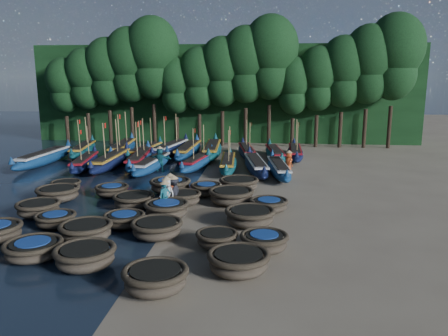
# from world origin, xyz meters

# --- Properties ---
(ground) EXTENTS (120.00, 120.00, 0.00)m
(ground) POSITION_xyz_m (0.00, 0.00, 0.00)
(ground) COLOR gray
(ground) RESTS_ON ground
(foliage_wall) EXTENTS (40.00, 3.00, 10.00)m
(foliage_wall) POSITION_xyz_m (0.00, 23.50, 5.00)
(foliage_wall) COLOR black
(foliage_wall) RESTS_ON ground
(coracle_1) EXTENTS (2.49, 2.49, 0.73)m
(coracle_1) POSITION_xyz_m (-4.13, -8.43, 0.42)
(coracle_1) COLOR #4B402F
(coracle_1) RESTS_ON ground
(coracle_2) EXTENTS (2.23, 2.23, 0.83)m
(coracle_2) POSITION_xyz_m (-1.86, -9.02, 0.47)
(coracle_2) COLOR #4B402F
(coracle_2) RESTS_ON ground
(coracle_3) EXTENTS (2.31, 2.31, 0.83)m
(coracle_3) POSITION_xyz_m (1.08, -10.49, 0.48)
(coracle_3) COLOR #4B402F
(coracle_3) RESTS_ON ground
(coracle_4) EXTENTS (2.35, 2.35, 0.82)m
(coracle_4) POSITION_xyz_m (3.63, -8.92, 0.47)
(coracle_4) COLOR #4B402F
(coracle_4) RESTS_ON ground
(coracle_6) EXTENTS (2.37, 2.37, 0.82)m
(coracle_6) POSITION_xyz_m (-2.90, -6.48, 0.47)
(coracle_6) COLOR #4B402F
(coracle_6) RESTS_ON ground
(coracle_7) EXTENTS (2.34, 2.34, 0.77)m
(coracle_7) POSITION_xyz_m (-0.06, -5.79, 0.44)
(coracle_7) COLOR #4B402F
(coracle_7) RESTS_ON ground
(coracle_8) EXTENTS (1.82, 1.82, 0.69)m
(coracle_8) POSITION_xyz_m (2.60, -6.62, 0.40)
(coracle_8) COLOR #4B402F
(coracle_8) RESTS_ON ground
(coracle_9) EXTENTS (2.08, 2.08, 0.74)m
(coracle_9) POSITION_xyz_m (4.50, -6.83, 0.43)
(coracle_9) COLOR #4B402F
(coracle_9) RESTS_ON ground
(coracle_10) EXTENTS (2.47, 2.47, 0.76)m
(coracle_10) POSITION_xyz_m (-6.59, -3.52, 0.44)
(coracle_10) COLOR #4B402F
(coracle_10) RESTS_ON ground
(coracle_11) EXTENTS (1.87, 1.87, 0.66)m
(coracle_11) POSITION_xyz_m (-5.02, -4.90, 0.38)
(coracle_11) COLOR #4B402F
(coracle_11) RESTS_ON ground
(coracle_12) EXTENTS (1.92, 1.92, 0.65)m
(coracle_12) POSITION_xyz_m (-1.90, -4.57, 0.38)
(coracle_12) COLOR #4B402F
(coracle_12) RESTS_ON ground
(coracle_13) EXTENTS (2.64, 2.64, 0.84)m
(coracle_13) POSITION_xyz_m (-0.24, -3.19, 0.49)
(coracle_13) COLOR #4B402F
(coracle_13) RESTS_ON ground
(coracle_14) EXTENTS (2.58, 2.58, 0.83)m
(coracle_14) POSITION_xyz_m (3.82, -3.86, 0.47)
(coracle_14) COLOR #4B402F
(coracle_14) RESTS_ON ground
(coracle_15) EXTENTS (2.37, 2.37, 0.81)m
(coracle_15) POSITION_xyz_m (-6.90, -0.84, 0.46)
(coracle_15) COLOR #4B402F
(coracle_15) RESTS_ON ground
(coracle_16) EXTENTS (2.19, 2.19, 0.79)m
(coracle_16) POSITION_xyz_m (-2.30, -1.78, 0.45)
(coracle_16) COLOR #4B402F
(coracle_16) RESTS_ON ground
(coracle_17) EXTENTS (1.90, 1.90, 0.75)m
(coracle_17) POSITION_xyz_m (0.16, -0.94, 0.43)
(coracle_17) COLOR #4B402F
(coracle_17) RESTS_ON ground
(coracle_18) EXTENTS (2.64, 2.64, 0.85)m
(coracle_18) POSITION_xyz_m (2.68, -0.50, 0.48)
(coracle_18) COLOR #4B402F
(coracle_18) RESTS_ON ground
(coracle_19) EXTENTS (2.02, 2.02, 0.67)m
(coracle_19) POSITION_xyz_m (4.70, -1.61, 0.39)
(coracle_19) COLOR #4B402F
(coracle_19) RESTS_ON ground
(coracle_20) EXTENTS (2.21, 2.21, 0.63)m
(coracle_20) POSITION_xyz_m (-7.47, 1.34, 0.36)
(coracle_20) COLOR #4B402F
(coracle_20) RESTS_ON ground
(coracle_21) EXTENTS (2.09, 2.09, 0.67)m
(coracle_21) POSITION_xyz_m (-4.28, 0.42, 0.39)
(coracle_21) COLOR #4B402F
(coracle_21) RESTS_ON ground
(coracle_22) EXTENTS (3.01, 3.01, 0.85)m
(coracle_22) POSITION_xyz_m (-1.09, 1.46, 0.49)
(coracle_22) COLOR #4B402F
(coracle_22) RESTS_ON ground
(coracle_23) EXTENTS (1.98, 1.98, 0.74)m
(coracle_23) POSITION_xyz_m (1.10, 1.06, 0.43)
(coracle_23) COLOR #4B402F
(coracle_23) RESTS_ON ground
(coracle_24) EXTENTS (2.79, 2.79, 0.81)m
(coracle_24) POSITION_xyz_m (2.91, 2.30, 0.46)
(coracle_24) COLOR #4B402F
(coracle_24) RESTS_ON ground
(long_boat_0) EXTENTS (1.81, 8.56, 1.51)m
(long_boat_0) POSITION_xyz_m (-12.79, 8.84, 0.57)
(long_boat_0) COLOR navy
(long_boat_0) RESTS_ON ground
(long_boat_1) EXTENTS (2.42, 7.17, 3.09)m
(long_boat_1) POSITION_xyz_m (-9.04, 7.82, 0.49)
(long_boat_1) COLOR #0E1336
(long_boat_1) RESTS_ON ground
(long_boat_2) EXTENTS (1.58, 8.39, 3.57)m
(long_boat_2) POSITION_xyz_m (-7.14, 8.25, 0.57)
(long_boat_2) COLOR #0E1336
(long_boat_2) RESTS_ON ground
(long_boat_3) EXTENTS (2.39, 8.45, 3.61)m
(long_boat_3) POSITION_xyz_m (-5.12, 8.92, 0.57)
(long_boat_3) COLOR navy
(long_boat_3) RESTS_ON ground
(long_boat_4) EXTENTS (1.92, 7.71, 1.36)m
(long_boat_4) POSITION_xyz_m (-3.79, 7.53, 0.52)
(long_boat_4) COLOR navy
(long_boat_4) RESTS_ON ground
(long_boat_5) EXTENTS (2.48, 7.39, 3.18)m
(long_boat_5) POSITION_xyz_m (-0.59, 8.87, 0.50)
(long_boat_5) COLOR navy
(long_boat_5) RESTS_ON ground
(long_boat_6) EXTENTS (1.67, 7.37, 3.14)m
(long_boat_6) POSITION_xyz_m (1.71, 8.32, 0.50)
(long_boat_6) COLOR #0D464E
(long_boat_6) RESTS_ON ground
(long_boat_7) EXTENTS (2.64, 7.78, 1.39)m
(long_boat_7) POSITION_xyz_m (3.78, 7.71, 0.53)
(long_boat_7) COLOR #0E1336
(long_boat_7) RESTS_ON ground
(long_boat_8) EXTENTS (2.15, 7.39, 1.31)m
(long_boat_8) POSITION_xyz_m (5.39, 6.87, 0.50)
(long_boat_8) COLOR navy
(long_boat_8) RESTS_ON ground
(long_boat_9) EXTENTS (2.56, 7.61, 3.28)m
(long_boat_9) POSITION_xyz_m (-11.47, 13.21, 0.52)
(long_boat_9) COLOR #0D464E
(long_boat_9) RESTS_ON ground
(long_boat_10) EXTENTS (2.40, 8.65, 3.69)m
(long_boat_10) POSITION_xyz_m (-8.12, 13.85, 0.59)
(long_boat_10) COLOR navy
(long_boat_10) RESTS_ON ground
(long_boat_11) EXTENTS (2.14, 7.65, 3.27)m
(long_boat_11) POSITION_xyz_m (-5.81, 13.01, 0.52)
(long_boat_11) COLOR #0D464E
(long_boat_11) RESTS_ON ground
(long_boat_12) EXTENTS (2.76, 8.23, 3.54)m
(long_boat_12) POSITION_xyz_m (-3.92, 14.31, 0.56)
(long_boat_12) COLOR #0E1336
(long_boat_12) RESTS_ON ground
(long_boat_13) EXTENTS (1.71, 8.65, 1.52)m
(long_boat_13) POSITION_xyz_m (-2.17, 13.34, 0.58)
(long_boat_13) COLOR navy
(long_boat_13) RESTS_ON ground
(long_boat_14) EXTENTS (2.01, 8.88, 1.57)m
(long_boat_14) POSITION_xyz_m (-0.14, 13.76, 0.60)
(long_boat_14) COLOR #0D464E
(long_boat_14) RESTS_ON ground
(long_boat_15) EXTENTS (2.38, 7.28, 3.13)m
(long_boat_15) POSITION_xyz_m (2.84, 13.73, 0.50)
(long_boat_15) COLOR #0E1336
(long_boat_15) RESTS_ON ground
(long_boat_16) EXTENTS (2.22, 7.37, 1.31)m
(long_boat_16) POSITION_xyz_m (5.23, 12.93, 0.50)
(long_boat_16) COLOR #0D464E
(long_boat_16) RESTS_ON ground
(long_boat_17) EXTENTS (1.53, 7.52, 3.20)m
(long_boat_17) POSITION_xyz_m (6.93, 13.57, 0.51)
(long_boat_17) COLOR #0E1336
(long_boat_17) RESTS_ON ground
(fisherman_0) EXTENTS (0.91, 0.68, 1.90)m
(fisherman_0) POSITION_xyz_m (-0.54, -1.80, 0.91)
(fisherman_0) COLOR silver
(fisherman_0) RESTS_ON ground
(fisherman_1) EXTENTS (0.71, 0.68, 1.83)m
(fisherman_1) POSITION_xyz_m (-0.50, -2.38, 0.92)
(fisherman_1) COLOR #175861
(fisherman_1) RESTS_ON ground
(fisherman_2) EXTENTS (0.97, 0.91, 1.78)m
(fisherman_2) POSITION_xyz_m (-0.63, -0.53, 0.84)
(fisherman_2) COLOR #BB4219
(fisherman_2) RESTS_ON ground
(fisherman_3) EXTENTS (0.83, 1.18, 1.87)m
(fisherman_3) POSITION_xyz_m (-0.25, -1.43, 0.87)
(fisherman_3) COLOR black
(fisherman_3) RESTS_ON ground
(fisherman_4) EXTENTS (0.88, 0.95, 1.77)m
(fisherman_4) POSITION_xyz_m (-0.66, -1.36, 0.86)
(fisherman_4) COLOR silver
(fisherman_4) RESTS_ON ground
(fisherman_5) EXTENTS (1.69, 0.77, 1.95)m
(fisherman_5) POSITION_xyz_m (-3.18, 7.50, 0.91)
(fisherman_5) COLOR #175861
(fisherman_5) RESTS_ON ground
(fisherman_6) EXTENTS (0.79, 0.89, 1.72)m
(fisherman_6) POSITION_xyz_m (6.12, 7.94, 0.83)
(fisherman_6) COLOR #BB4219
(fisherman_6) RESTS_ON ground
(tree_0) EXTENTS (3.68, 3.68, 8.68)m
(tree_0) POSITION_xyz_m (-16.00, 20.00, 5.97)
(tree_0) COLOR black
(tree_0) RESTS_ON ground
(tree_1) EXTENTS (4.09, 4.09, 9.65)m
(tree_1) POSITION_xyz_m (-13.70, 20.00, 6.65)
(tree_1) COLOR black
(tree_1) RESTS_ON ground
(tree_2) EXTENTS (4.51, 4.51, 10.63)m
(tree_2) POSITION_xyz_m (-11.40, 20.00, 7.32)
(tree_2) COLOR black
(tree_2) RESTS_ON ground
(tree_3) EXTENTS (4.92, 4.92, 11.60)m
(tree_3) POSITION_xyz_m (-9.10, 20.00, 8.00)
(tree_3) COLOR black
(tree_3) RESTS_ON ground
(tree_4) EXTENTS (5.34, 5.34, 12.58)m
(tree_4) POSITION_xyz_m (-6.80, 20.00, 8.67)
(tree_4) COLOR black
(tree_4) RESTS_ON ground
(tree_5) EXTENTS (3.68, 3.68, 8.68)m
(tree_5) POSITION_xyz_m (-4.50, 20.00, 5.97)
(tree_5) COLOR black
(tree_5) RESTS_ON ground
(tree_6) EXTENTS (4.09, 4.09, 9.65)m
(tree_6) POSITION_xyz_m (-2.20, 20.00, 6.65)
(tree_6) COLOR black
(tree_6) RESTS_ON ground
(tree_7) EXTENTS (4.51, 4.51, 10.63)m
(tree_7) POSITION_xyz_m (0.10, 20.00, 7.32)
(tree_7) COLOR black
(tree_7) RESTS_ON ground
(tree_8) EXTENTS (4.92, 4.92, 11.60)m
(tree_8) POSITION_xyz_m (2.40, 20.00, 8.00)
(tree_8) COLOR black
(tree_8) RESTS_ON ground
(tree_9) EXTENTS (5.34, 5.34, 12.58)m
(tree_9) POSITION_xyz_m (4.70, 20.00, 8.67)
(tree_9) COLOR black
(tree_9) RESTS_ON ground
(tree_10) EXTENTS (3.68, 3.68, 8.68)m
(tree_10) POSITION_xyz_m (7.00, 20.00, 5.97)
(tree_10) COLOR black
(tree_10) RESTS_ON ground
(tree_11) EXTENTS (4.09, 4.09, 9.65)m
(tree_11) POSITION_xyz_m (9.30, 20.00, 6.65)
(tree_11) COLOR black
(tree_11) RESTS_ON ground
(tree_12) EXTENTS (4.51, 4.51, 10.63)m
(tree_12) POSITION_xyz_m (11.60, 20.00, 7.32)
(tree_12) COLOR black
(tree_12) RESTS_ON ground
(tree_13) EXTENTS (4.92, 4.92, 11.60)m
(tree_13) POSITION_xyz_m (13.90, 20.00, 8.00)
(tree_13) COLOR black
(tree_13) RESTS_ON ground
(tree_14) EXTENTS (5.34, 5.34, 12.58)m
(tree_14) POSITION_xyz_m (16.20, 20.00, 8.67)
(tree_14) COLOR black
(tree_14) RESTS_ON ground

